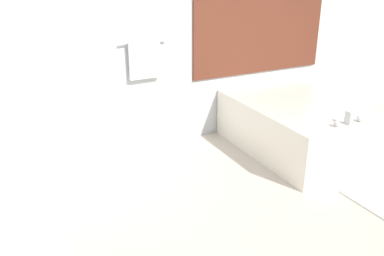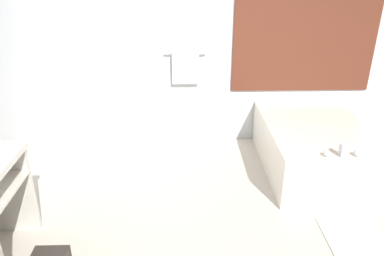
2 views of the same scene
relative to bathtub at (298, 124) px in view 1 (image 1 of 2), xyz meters
name	(u,v)px [view 1 (image 1 of 2)]	position (x,y,z in m)	size (l,w,h in m)	color
ground_plane	(301,256)	(-1.11, -1.42, -0.29)	(16.00, 16.00, 0.00)	beige
wall_back_with_blinds	(172,18)	(-1.07, 0.81, 1.06)	(7.40, 0.13, 2.70)	silver
bathtub	(298,124)	(0.00, 0.00, 0.00)	(1.07, 1.54, 0.64)	silver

